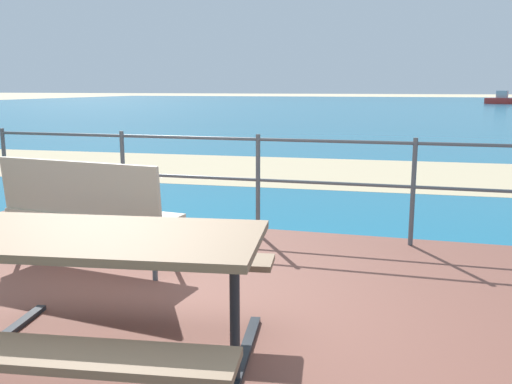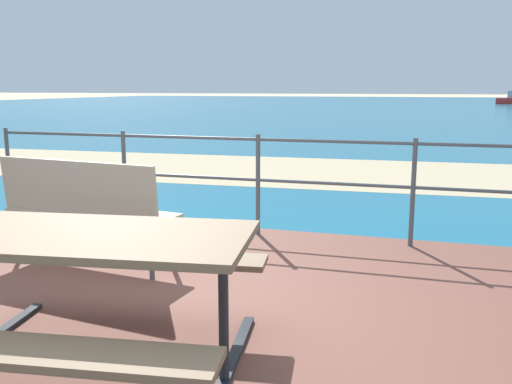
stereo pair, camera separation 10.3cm
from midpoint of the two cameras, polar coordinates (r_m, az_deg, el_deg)
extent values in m
plane|color=beige|center=(3.52, -10.28, -14.90)|extent=(240.00, 240.00, 0.00)
cube|color=brown|center=(3.51, -10.30, -14.45)|extent=(6.40, 5.20, 0.06)
cube|color=#196B8E|center=(42.87, 14.75, 8.37)|extent=(90.00, 90.00, 0.01)
cube|color=tan|center=(10.08, 8.00, 2.04)|extent=(54.10, 5.79, 0.01)
cube|color=#7A6047|center=(2.87, -16.54, -4.39)|extent=(1.76, 0.99, 0.04)
cube|color=#7A6047|center=(2.45, -22.56, -14.80)|extent=(1.69, 0.48, 0.04)
cube|color=#7A6047|center=(3.50, -11.92, -6.50)|extent=(1.69, 0.48, 0.04)
cylinder|color=#1E2328|center=(2.77, -2.25, -12.46)|extent=(0.06, 0.06, 0.73)
cube|color=#1E2328|center=(2.92, -2.20, -18.75)|extent=(0.26, 1.50, 0.03)
cube|color=#BCAD93|center=(4.77, -15.86, -2.02)|extent=(1.54, 0.58, 0.04)
cube|color=#BCAD93|center=(4.59, -17.43, 0.42)|extent=(1.50, 0.25, 0.43)
cylinder|color=#4C5156|center=(4.56, -7.91, -5.11)|extent=(0.04, 0.04, 0.43)
cylinder|color=#4C5156|center=(4.31, -10.00, -6.08)|extent=(0.04, 0.04, 0.43)
cylinder|color=#4C5156|center=(5.37, -20.31, -3.26)|extent=(0.04, 0.04, 0.43)
cylinder|color=#4C5156|center=(5.16, -22.61, -3.96)|extent=(0.04, 0.04, 0.43)
cylinder|color=#4C5156|center=(6.89, -23.59, 1.89)|extent=(0.04, 0.04, 1.00)
cylinder|color=#4C5156|center=(6.05, -12.82, 1.41)|extent=(0.04, 0.04, 1.00)
cylinder|color=#4C5156|center=(5.48, 0.74, 0.73)|extent=(0.04, 0.04, 1.00)
cylinder|color=#4C5156|center=(5.28, 16.32, -0.09)|extent=(0.04, 0.04, 1.00)
cylinder|color=#4C5156|center=(5.42, 0.76, 5.42)|extent=(5.90, 0.03, 0.03)
cylinder|color=#4C5156|center=(5.48, 0.75, 1.25)|extent=(5.90, 0.03, 0.03)
camera|label=1|loc=(0.05, -89.46, 0.10)|focal=39.03mm
camera|label=2|loc=(0.05, 90.54, -0.10)|focal=39.03mm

